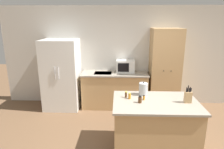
{
  "coord_description": "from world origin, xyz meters",
  "views": [
    {
      "loc": [
        -0.5,
        -2.95,
        2.26
      ],
      "look_at": [
        -0.65,
        1.4,
        1.05
      ],
      "focal_mm": 32.0,
      "sensor_mm": 36.0,
      "label": 1
    }
  ],
  "objects_px": {
    "knife_block": "(188,97)",
    "spice_bottle_tall_dark": "(144,98)",
    "spice_bottle_amber_oil": "(126,95)",
    "microwave": "(125,66)",
    "spice_bottle_green_herb": "(130,96)",
    "pantry_cabinet": "(165,70)",
    "fire_extinguisher": "(43,98)",
    "refrigerator": "(62,75)",
    "spice_bottle_short_red": "(140,99)",
    "kettle": "(143,89)"
  },
  "relations": [
    {
      "from": "knife_block",
      "to": "spice_bottle_tall_dark",
      "type": "height_order",
      "value": "knife_block"
    },
    {
      "from": "spice_bottle_amber_oil",
      "to": "microwave",
      "type": "bearing_deg",
      "value": 88.76
    },
    {
      "from": "spice_bottle_green_herb",
      "to": "spice_bottle_amber_oil",
      "type": "bearing_deg",
      "value": 134.77
    },
    {
      "from": "pantry_cabinet",
      "to": "microwave",
      "type": "bearing_deg",
      "value": 173.77
    },
    {
      "from": "pantry_cabinet",
      "to": "knife_block",
      "type": "xyz_separation_m",
      "value": [
        -0.02,
        -1.85,
        0.0
      ]
    },
    {
      "from": "fire_extinguisher",
      "to": "refrigerator",
      "type": "bearing_deg",
      "value": -8.11
    },
    {
      "from": "spice_bottle_amber_oil",
      "to": "spice_bottle_green_herb",
      "type": "height_order",
      "value": "spice_bottle_amber_oil"
    },
    {
      "from": "pantry_cabinet",
      "to": "spice_bottle_short_red",
      "type": "relative_size",
      "value": 17.06
    },
    {
      "from": "microwave",
      "to": "spice_bottle_tall_dark",
      "type": "xyz_separation_m",
      "value": [
        0.26,
        -1.87,
        -0.12
      ]
    },
    {
      "from": "knife_block",
      "to": "fire_extinguisher",
      "type": "relative_size",
      "value": 0.63
    },
    {
      "from": "pantry_cabinet",
      "to": "spice_bottle_green_herb",
      "type": "bearing_deg",
      "value": -119.4
    },
    {
      "from": "spice_bottle_tall_dark",
      "to": "spice_bottle_short_red",
      "type": "relative_size",
      "value": 0.73
    },
    {
      "from": "spice_bottle_tall_dark",
      "to": "fire_extinguisher",
      "type": "distance_m",
      "value": 3.13
    },
    {
      "from": "knife_block",
      "to": "fire_extinguisher",
      "type": "bearing_deg",
      "value": 149.75
    },
    {
      "from": "microwave",
      "to": "spice_bottle_short_red",
      "type": "xyz_separation_m",
      "value": [
        0.18,
        -1.99,
        -0.1
      ]
    },
    {
      "from": "spice_bottle_short_red",
      "to": "refrigerator",
      "type": "bearing_deg",
      "value": 135.28
    },
    {
      "from": "knife_block",
      "to": "kettle",
      "type": "distance_m",
      "value": 0.77
    },
    {
      "from": "microwave",
      "to": "kettle",
      "type": "distance_m",
      "value": 1.65
    },
    {
      "from": "spice_bottle_green_herb",
      "to": "kettle",
      "type": "bearing_deg",
      "value": 38.21
    },
    {
      "from": "refrigerator",
      "to": "spice_bottle_green_herb",
      "type": "distance_m",
      "value": 2.34
    },
    {
      "from": "spice_bottle_tall_dark",
      "to": "spice_bottle_short_red",
      "type": "height_order",
      "value": "spice_bottle_short_red"
    },
    {
      "from": "refrigerator",
      "to": "kettle",
      "type": "height_order",
      "value": "refrigerator"
    },
    {
      "from": "spice_bottle_tall_dark",
      "to": "knife_block",
      "type": "bearing_deg",
      "value": -7.38
    },
    {
      "from": "microwave",
      "to": "knife_block",
      "type": "xyz_separation_m",
      "value": [
        0.97,
        -1.96,
        -0.05
      ]
    },
    {
      "from": "spice_bottle_amber_oil",
      "to": "refrigerator",
      "type": "bearing_deg",
      "value": 135.33
    },
    {
      "from": "kettle",
      "to": "spice_bottle_tall_dark",
      "type": "bearing_deg",
      "value": -93.64
    },
    {
      "from": "kettle",
      "to": "pantry_cabinet",
      "type": "bearing_deg",
      "value": 64.85
    },
    {
      "from": "spice_bottle_short_red",
      "to": "fire_extinguisher",
      "type": "xyz_separation_m",
      "value": [
        -2.39,
        1.89,
        -0.77
      ]
    },
    {
      "from": "spice_bottle_short_red",
      "to": "spice_bottle_amber_oil",
      "type": "relative_size",
      "value": 1.06
    },
    {
      "from": "spice_bottle_amber_oil",
      "to": "fire_extinguisher",
      "type": "bearing_deg",
      "value": 142.55
    },
    {
      "from": "pantry_cabinet",
      "to": "fire_extinguisher",
      "type": "relative_size",
      "value": 4.37
    },
    {
      "from": "knife_block",
      "to": "fire_extinguisher",
      "type": "distance_m",
      "value": 3.77
    },
    {
      "from": "spice_bottle_short_red",
      "to": "spice_bottle_green_herb",
      "type": "xyz_separation_m",
      "value": [
        -0.16,
        0.16,
        -0.01
      ]
    },
    {
      "from": "spice_bottle_tall_dark",
      "to": "fire_extinguisher",
      "type": "height_order",
      "value": "spice_bottle_tall_dark"
    },
    {
      "from": "spice_bottle_tall_dark",
      "to": "kettle",
      "type": "relative_size",
      "value": 0.36
    },
    {
      "from": "spice_bottle_short_red",
      "to": "fire_extinguisher",
      "type": "height_order",
      "value": "spice_bottle_short_red"
    },
    {
      "from": "refrigerator",
      "to": "spice_bottle_tall_dark",
      "type": "xyz_separation_m",
      "value": [
        1.9,
        -1.68,
        0.08
      ]
    },
    {
      "from": "knife_block",
      "to": "spice_bottle_green_herb",
      "type": "distance_m",
      "value": 0.96
    },
    {
      "from": "pantry_cabinet",
      "to": "spice_bottle_short_red",
      "type": "bearing_deg",
      "value": -113.2
    },
    {
      "from": "refrigerator",
      "to": "pantry_cabinet",
      "type": "relative_size",
      "value": 0.87
    },
    {
      "from": "spice_bottle_green_herb",
      "to": "kettle",
      "type": "relative_size",
      "value": 0.44
    },
    {
      "from": "pantry_cabinet",
      "to": "spice_bottle_short_red",
      "type": "xyz_separation_m",
      "value": [
        -0.81,
        -1.88,
        -0.05
      ]
    },
    {
      "from": "kettle",
      "to": "fire_extinguisher",
      "type": "distance_m",
      "value": 3.03
    },
    {
      "from": "spice_bottle_tall_dark",
      "to": "fire_extinguisher",
      "type": "relative_size",
      "value": 0.19
    },
    {
      "from": "microwave",
      "to": "refrigerator",
      "type": "bearing_deg",
      "value": -173.46
    },
    {
      "from": "knife_block",
      "to": "kettle",
      "type": "xyz_separation_m",
      "value": [
        -0.69,
        0.33,
        0.01
      ]
    },
    {
      "from": "microwave",
      "to": "spice_bottle_short_red",
      "type": "bearing_deg",
      "value": -84.7
    },
    {
      "from": "refrigerator",
      "to": "microwave",
      "type": "relative_size",
      "value": 3.81
    },
    {
      "from": "spice_bottle_tall_dark",
      "to": "spice_bottle_green_herb",
      "type": "relative_size",
      "value": 0.82
    },
    {
      "from": "microwave",
      "to": "spice_bottle_green_herb",
      "type": "height_order",
      "value": "microwave"
    }
  ]
}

